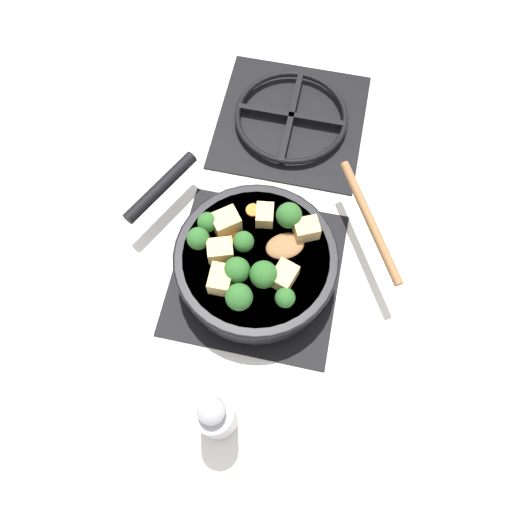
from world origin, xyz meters
The scene contains 22 objects.
ground_plane centered at (0.00, 0.00, 0.00)m, with size 2.40×2.40×0.00m, color white.
front_burner_grate centered at (0.00, 0.00, 0.01)m, with size 0.31×0.31×0.03m.
rear_burner_grate centered at (0.00, 0.36, 0.01)m, with size 0.31×0.31×0.03m.
skillet_pan centered at (0.00, 0.00, 0.06)m, with size 0.40×0.33×0.06m.
wooden_spoon centered at (0.13, 0.07, 0.10)m, with size 0.25×0.23×0.02m.
tofu_cube_center_large centered at (-0.06, -0.01, 0.11)m, with size 0.04×0.03×0.03m, color #DBB770.
tofu_cube_near_handle centered at (0.08, 0.06, 0.10)m, with size 0.04×0.03×0.03m, color #DBB770.
tofu_cube_east_chunk centered at (-0.05, -0.06, 0.11)m, with size 0.05×0.04×0.04m, color #DBB770.
tofu_cube_west_chunk centered at (-0.06, 0.04, 0.11)m, with size 0.05×0.04×0.04m, color #DBB770.
tofu_cube_back_piece centered at (0.05, -0.03, 0.11)m, with size 0.04×0.04×0.04m, color #DBB770.
tofu_cube_front_piece centered at (0.00, 0.07, 0.10)m, with size 0.04×0.03×0.03m, color #DBB770.
broccoli_floret_near_spoon centered at (0.06, -0.07, 0.11)m, with size 0.03×0.03×0.04m.
broccoli_floret_center_top centered at (-0.09, 0.03, 0.11)m, with size 0.04×0.04×0.04m.
broccoli_floret_east_rim centered at (-0.02, -0.04, 0.12)m, with size 0.04×0.04×0.05m.
broccoli_floret_west_rim centered at (0.02, -0.04, 0.12)m, with size 0.05×0.05×0.05m.
broccoli_floret_north_edge centered at (-0.10, 0.00, 0.11)m, with size 0.04×0.04×0.05m.
broccoli_floret_south_cluster centered at (-0.01, -0.09, 0.12)m, with size 0.05×0.05×0.05m.
broccoli_floret_mid_floret centered at (-0.02, 0.01, 0.11)m, with size 0.04×0.04×0.04m.
broccoli_floret_small_inner centered at (0.04, 0.07, 0.12)m, with size 0.05×0.05×0.05m.
carrot_slice_orange_thin centered at (-0.02, 0.08, 0.09)m, with size 0.03×0.03×0.01m, color orange.
carrot_slice_near_center centered at (-0.04, 0.02, 0.09)m, with size 0.02×0.02×0.01m, color orange.
pepper_mill centered at (-0.01, -0.27, 0.08)m, with size 0.06×0.06×0.19m.
Camera 1 is at (0.07, -0.33, 0.88)m, focal length 35.00 mm.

